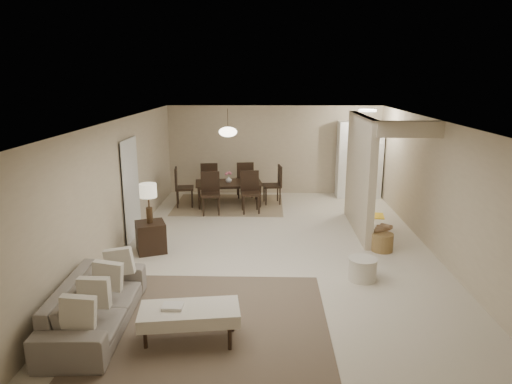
{
  "coord_description": "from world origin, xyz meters",
  "views": [
    {
      "loc": [
        -0.15,
        -8.35,
        3.27
      ],
      "look_at": [
        -0.4,
        0.42,
        1.05
      ],
      "focal_mm": 32.0,
      "sensor_mm": 36.0,
      "label": 1
    }
  ],
  "objects_px": {
    "side_table": "(151,237)",
    "dining_table": "(229,194)",
    "pantry_cabinet": "(359,160)",
    "wicker_basket": "(382,242)",
    "ottoman_bench": "(190,314)",
    "round_pouf": "(362,269)",
    "sofa": "(96,304)"
  },
  "relations": [
    {
      "from": "ottoman_bench",
      "to": "wicker_basket",
      "type": "distance_m",
      "value": 4.51
    },
    {
      "from": "side_table",
      "to": "dining_table",
      "type": "height_order",
      "value": "dining_table"
    },
    {
      "from": "pantry_cabinet",
      "to": "wicker_basket",
      "type": "bearing_deg",
      "value": -94.06
    },
    {
      "from": "pantry_cabinet",
      "to": "ottoman_bench",
      "type": "relative_size",
      "value": 1.59
    },
    {
      "from": "sofa",
      "to": "round_pouf",
      "type": "distance_m",
      "value": 4.17
    },
    {
      "from": "sofa",
      "to": "dining_table",
      "type": "xyz_separation_m",
      "value": [
        1.26,
        6.05,
        -0.02
      ]
    },
    {
      "from": "pantry_cabinet",
      "to": "dining_table",
      "type": "xyz_separation_m",
      "value": [
        -3.54,
        -0.99,
        -0.75
      ]
    },
    {
      "from": "round_pouf",
      "to": "wicker_basket",
      "type": "distance_m",
      "value": 1.46
    },
    {
      "from": "wicker_basket",
      "to": "dining_table",
      "type": "relative_size",
      "value": 0.24
    },
    {
      "from": "ottoman_bench",
      "to": "side_table",
      "type": "xyz_separation_m",
      "value": [
        -1.26,
        3.02,
        -0.07
      ]
    },
    {
      "from": "pantry_cabinet",
      "to": "sofa",
      "type": "relative_size",
      "value": 0.96
    },
    {
      "from": "ottoman_bench",
      "to": "side_table",
      "type": "bearing_deg",
      "value": 104.74
    },
    {
      "from": "sofa",
      "to": "pantry_cabinet",
      "type": "bearing_deg",
      "value": -36.7
    },
    {
      "from": "ottoman_bench",
      "to": "round_pouf",
      "type": "height_order",
      "value": "ottoman_bench"
    },
    {
      "from": "ottoman_bench",
      "to": "wicker_basket",
      "type": "xyz_separation_m",
      "value": [
        3.19,
        3.18,
        -0.19
      ]
    },
    {
      "from": "side_table",
      "to": "dining_table",
      "type": "bearing_deg",
      "value": 69.98
    },
    {
      "from": "ottoman_bench",
      "to": "dining_table",
      "type": "relative_size",
      "value": 0.77
    },
    {
      "from": "dining_table",
      "to": "pantry_cabinet",
      "type": "bearing_deg",
      "value": 6.99
    },
    {
      "from": "side_table",
      "to": "dining_table",
      "type": "distance_m",
      "value": 3.54
    },
    {
      "from": "pantry_cabinet",
      "to": "side_table",
      "type": "relative_size",
      "value": 3.61
    },
    {
      "from": "round_pouf",
      "to": "sofa",
      "type": "bearing_deg",
      "value": -157.9
    },
    {
      "from": "pantry_cabinet",
      "to": "sofa",
      "type": "distance_m",
      "value": 8.55
    },
    {
      "from": "ottoman_bench",
      "to": "wicker_basket",
      "type": "relative_size",
      "value": 3.23
    },
    {
      "from": "round_pouf",
      "to": "ottoman_bench",
      "type": "bearing_deg",
      "value": -143.76
    },
    {
      "from": "side_table",
      "to": "wicker_basket",
      "type": "relative_size",
      "value": 1.42
    },
    {
      "from": "side_table",
      "to": "ottoman_bench",
      "type": "bearing_deg",
      "value": -67.28
    },
    {
      "from": "pantry_cabinet",
      "to": "side_table",
      "type": "xyz_separation_m",
      "value": [
        -4.75,
        -4.31,
        -0.76
      ]
    },
    {
      "from": "pantry_cabinet",
      "to": "wicker_basket",
      "type": "relative_size",
      "value": 5.12
    },
    {
      "from": "side_table",
      "to": "round_pouf",
      "type": "relative_size",
      "value": 1.22
    },
    {
      "from": "pantry_cabinet",
      "to": "ottoman_bench",
      "type": "distance_m",
      "value": 8.15
    },
    {
      "from": "side_table",
      "to": "dining_table",
      "type": "relative_size",
      "value": 0.34
    },
    {
      "from": "pantry_cabinet",
      "to": "round_pouf",
      "type": "height_order",
      "value": "pantry_cabinet"
    }
  ]
}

